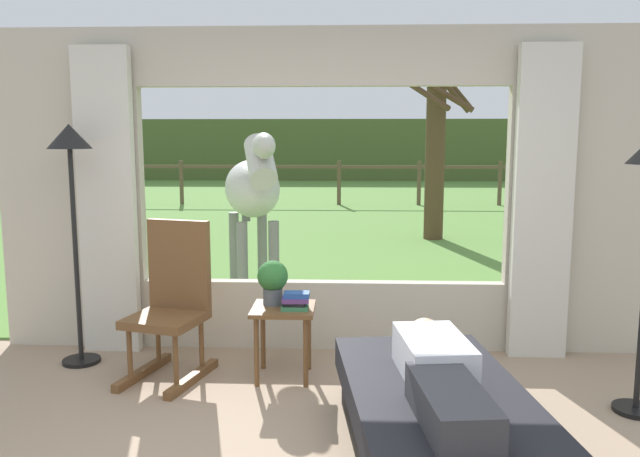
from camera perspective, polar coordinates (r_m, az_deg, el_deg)
back_wall_with_window at (r=5.06m, az=0.22°, el=2.98°), size 5.20×0.12×2.55m
curtain_panel_left at (r=5.27m, az=-18.57°, el=2.22°), size 0.44×0.10×2.40m
curtain_panel_right at (r=5.14m, az=19.35°, el=2.05°), size 0.44×0.10×2.40m
outdoor_pasture_lawn at (r=16.02m, az=1.71°, el=2.12°), size 36.00×21.68×0.02m
distant_hill_ridge at (r=25.78m, az=2.00°, el=7.08°), size 36.00×2.00×2.40m
recliner_sofa at (r=3.55m, az=10.33°, el=-16.79°), size 1.09×1.79×0.42m
reclining_person at (r=3.39m, az=10.59°, el=-12.48°), size 0.41×1.44×0.22m
rocking_chair at (r=4.69m, az=-13.10°, el=-6.38°), size 0.62×0.78×1.12m
side_table at (r=4.55m, az=-3.31°, el=-8.18°), size 0.44×0.44×0.52m
potted_plant at (r=4.55m, az=-4.27°, el=-4.60°), size 0.22×0.22×0.32m
book_stack at (r=4.45m, az=-2.22°, el=-6.53°), size 0.20×0.14×0.12m
floor_lamp_left at (r=5.01m, az=-21.45°, el=4.76°), size 0.32×0.32×1.81m
horse at (r=6.69m, az=-6.03°, el=3.41°), size 0.87×1.82×1.73m
pasture_tree at (r=10.63m, az=10.25°, el=6.90°), size 1.49×1.11×2.95m
pasture_fence_line at (r=15.96m, az=1.72°, el=4.75°), size 16.10×0.10×1.10m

